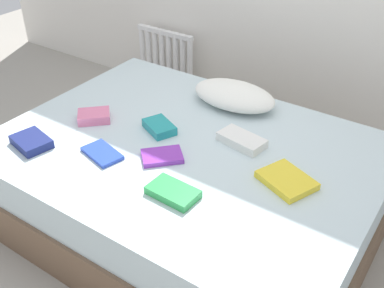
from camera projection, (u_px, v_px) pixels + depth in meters
The scene contains 12 objects.
ground_plane at pixel (187, 216), 2.70m from camera, with size 8.00×8.00×0.00m, color #9E998E.
bed at pixel (187, 183), 2.57m from camera, with size 2.00×1.50×0.50m.
radiator at pixel (166, 56), 3.84m from camera, with size 0.54×0.04×0.45m.
pillow at pixel (234, 95), 2.76m from camera, with size 0.52×0.32×0.13m, color white.
textbook_teal at pixel (159, 127), 2.53m from camera, with size 0.19×0.12×0.05m, color teal.
textbook_white at pixel (242, 140), 2.42m from camera, with size 0.25×0.13×0.05m, color white.
textbook_blue at pixel (102, 153), 2.35m from camera, with size 0.22×0.13×0.02m, color #2847B7.
textbook_pink at pixel (94, 116), 2.63m from camera, with size 0.18×0.14×0.05m, color pink.
textbook_yellow at pixel (287, 180), 2.15m from camera, with size 0.24×0.19×0.03m, color yellow.
textbook_purple at pixel (162, 156), 2.32m from camera, with size 0.20×0.14×0.03m, color purple.
textbook_green at pixel (173, 192), 2.08m from camera, with size 0.23×0.14×0.04m, color green.
textbook_navy at pixel (31, 142), 2.41m from camera, with size 0.21×0.15×0.05m, color navy.
Camera 1 is at (1.16, -1.65, 1.85)m, focal length 43.24 mm.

